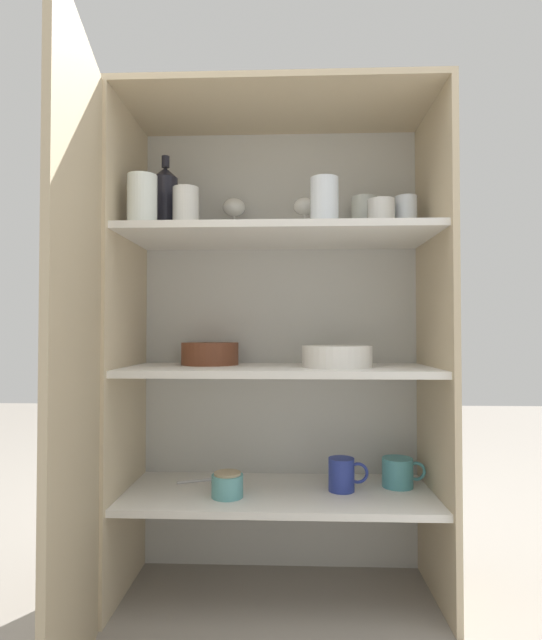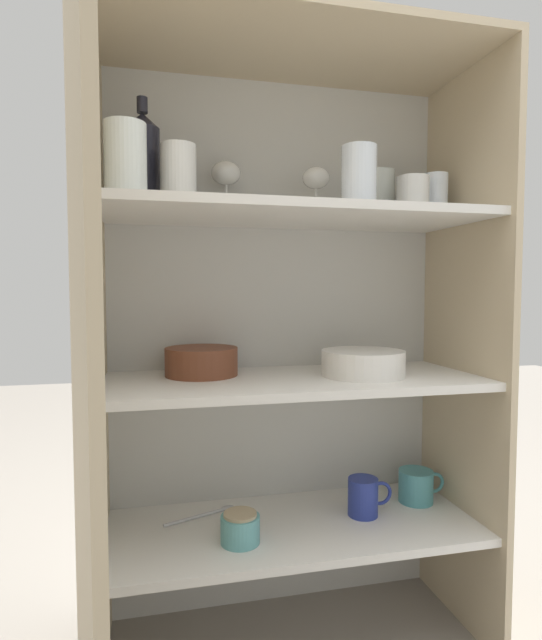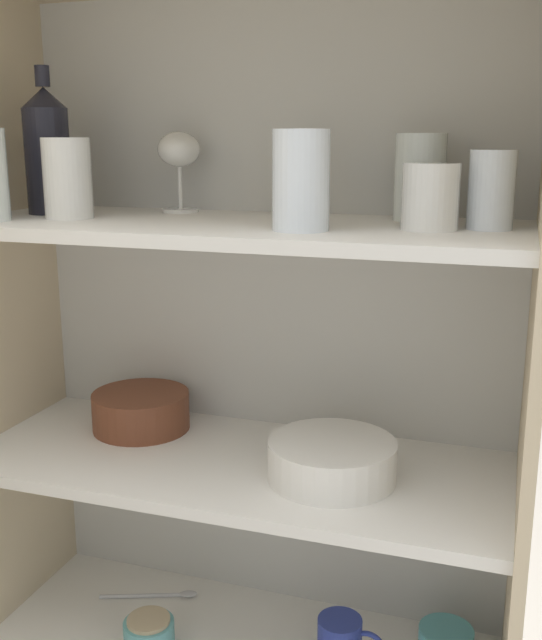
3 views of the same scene
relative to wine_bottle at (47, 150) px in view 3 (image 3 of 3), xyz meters
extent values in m
cube|color=silver|center=(0.35, 0.16, -0.46)|extent=(0.93, 0.02, 1.43)
cube|color=#CCB793|center=(-0.11, -0.03, -0.46)|extent=(0.02, 0.40, 1.43)
cube|color=#CCB793|center=(0.81, -0.03, -0.46)|extent=(0.02, 0.40, 1.43)
cube|color=white|center=(0.35, -0.03, -0.52)|extent=(0.90, 0.36, 0.02)
cube|color=white|center=(0.35, -0.03, -0.12)|extent=(0.90, 0.36, 0.02)
cylinder|color=white|center=(0.65, -0.04, -0.06)|extent=(0.08, 0.08, 0.09)
cylinder|color=white|center=(0.73, 0.00, -0.05)|extent=(0.07, 0.07, 0.11)
cylinder|color=white|center=(0.62, 0.08, -0.04)|extent=(0.08, 0.08, 0.13)
cylinder|color=white|center=(0.08, -0.06, -0.04)|extent=(0.08, 0.08, 0.13)
cylinder|color=white|center=(0.48, -0.10, -0.04)|extent=(0.08, 0.08, 0.14)
cylinder|color=white|center=(0.43, 0.05, -0.10)|extent=(0.07, 0.07, 0.01)
cylinder|color=white|center=(0.43, 0.05, -0.07)|extent=(0.01, 0.01, 0.07)
ellipsoid|color=white|center=(0.43, 0.05, -0.01)|extent=(0.07, 0.07, 0.06)
cylinder|color=white|center=(0.20, 0.09, -0.10)|extent=(0.06, 0.06, 0.01)
cylinder|color=white|center=(0.20, 0.09, -0.06)|extent=(0.01, 0.01, 0.07)
ellipsoid|color=white|center=(0.20, 0.09, 0.00)|extent=(0.07, 0.07, 0.06)
cylinder|color=black|center=(0.00, 0.00, -0.02)|extent=(0.08, 0.08, 0.18)
cone|color=black|center=(0.00, 0.00, 0.09)|extent=(0.08, 0.08, 0.03)
cylinder|color=black|center=(0.00, 0.00, 0.12)|extent=(0.02, 0.02, 0.03)
cylinder|color=white|center=(0.52, -0.05, -0.50)|extent=(0.20, 0.20, 0.01)
cylinder|color=white|center=(0.52, -0.05, -0.49)|extent=(0.20, 0.20, 0.01)
cylinder|color=white|center=(0.52, -0.05, -0.48)|extent=(0.20, 0.20, 0.01)
cylinder|color=white|center=(0.52, -0.05, -0.47)|extent=(0.20, 0.20, 0.01)
cylinder|color=white|center=(0.52, -0.05, -0.47)|extent=(0.20, 0.20, 0.01)
cylinder|color=white|center=(0.52, -0.05, -0.46)|extent=(0.20, 0.20, 0.01)
cylinder|color=white|center=(0.52, -0.05, -0.45)|extent=(0.20, 0.20, 0.01)
cylinder|color=brown|center=(0.13, 0.05, -0.47)|extent=(0.18, 0.18, 0.07)
torus|color=brown|center=(0.13, 0.05, -0.44)|extent=(0.18, 0.18, 0.01)
cylinder|color=#5BA3A8|center=(0.20, -0.09, -0.84)|extent=(0.09, 0.09, 0.06)
cylinder|color=tan|center=(0.20, -0.09, -0.80)|extent=(0.08, 0.08, 0.01)
cylinder|color=silver|center=(0.12, 0.05, -0.87)|extent=(0.17, 0.07, 0.01)
ellipsoid|color=silver|center=(0.20, 0.08, -0.86)|extent=(0.04, 0.03, 0.01)
camera|label=1|loc=(0.38, -1.51, -0.40)|focal=28.00mm
camera|label=2|loc=(0.03, -1.18, -0.30)|focal=28.00mm
camera|label=3|loc=(0.78, -1.12, 0.02)|focal=42.00mm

